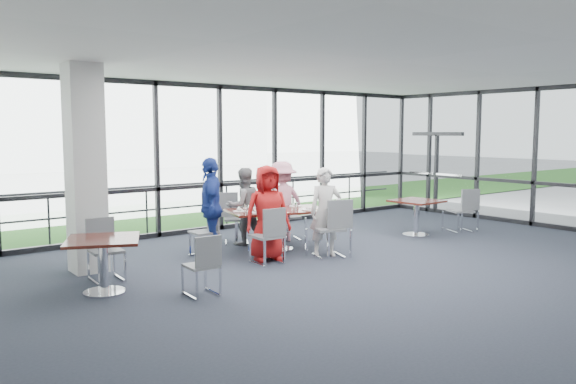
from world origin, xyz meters
TOP-DOWN VIEW (x-y plane):
  - floor at (0.00, 0.00)m, footprint 12.00×10.00m
  - ceiling at (0.00, 0.00)m, footprint 12.00×10.00m
  - curtain_wall_back at (0.00, 5.00)m, footprint 12.00×0.10m
  - exit_door at (6.00, 3.75)m, footprint 0.12×1.60m
  - structural_column at (-3.60, 3.00)m, footprint 0.50×0.50m
  - apron at (0.00, 10.00)m, footprint 80.00×70.00m
  - grass_strip at (0.00, 8.00)m, footprint 80.00×5.00m
  - hangar_main at (4.00, 32.00)m, footprint 24.00×10.00m
  - guard_rail at (0.00, 5.60)m, footprint 12.00×0.06m
  - main_table at (-0.31, 2.46)m, footprint 2.00×1.44m
  - side_table_left at (-3.84, 1.65)m, footprint 1.23×1.23m
  - side_table_right at (2.85, 1.83)m, footprint 0.95×0.95m
  - diner_near_left at (-0.95, 1.90)m, footprint 0.90×0.71m
  - diner_near_right at (0.04, 1.54)m, footprint 0.69×0.63m
  - diner_far_left at (-0.53, 3.27)m, footprint 0.76×0.52m
  - diner_far_right at (0.26, 3.08)m, footprint 1.05×0.58m
  - diner_end at (-1.54, 2.77)m, footprint 0.97×1.16m
  - chair_main_nl at (-1.11, 1.70)m, footprint 0.46×0.46m
  - chair_main_nr at (0.04, 1.45)m, footprint 0.62×0.62m
  - chair_main_fl at (-0.57, 3.46)m, footprint 0.65×0.65m
  - chair_main_fr at (0.43, 3.12)m, footprint 0.58×0.58m
  - chair_main_end at (-1.66, 2.81)m, footprint 0.43×0.43m
  - chair_spare_la at (-2.86, 0.75)m, footprint 0.42×0.42m
  - chair_spare_lb at (-3.59, 2.24)m, footprint 0.46×0.46m
  - chair_spare_r at (3.97, 1.53)m, footprint 0.60×0.60m
  - plate_nl at (-0.86, 2.33)m, footprint 0.28×0.28m
  - plate_nr at (0.10, 2.07)m, footprint 0.26×0.26m
  - plate_fl at (-0.64, 2.89)m, footprint 0.24×0.24m
  - plate_fr at (0.21, 2.60)m, footprint 0.24×0.24m
  - plate_end at (-1.01, 2.65)m, footprint 0.24×0.24m
  - tumbler_a at (-0.52, 2.34)m, footprint 0.07×0.07m
  - tumbler_b at (-0.06, 2.22)m, footprint 0.07×0.07m
  - tumbler_c at (-0.24, 2.69)m, footprint 0.06×0.06m
  - tumbler_d at (-0.99, 2.48)m, footprint 0.08×0.08m
  - menu_a at (-0.57, 2.08)m, footprint 0.38×0.31m
  - menu_b at (0.38, 1.95)m, footprint 0.31×0.25m
  - menu_c at (-0.11, 2.83)m, footprint 0.37×0.33m
  - condiment_caddy at (-0.28, 2.45)m, footprint 0.10×0.07m
  - ketchup_bottle at (-0.30, 2.47)m, footprint 0.06×0.06m
  - green_bottle at (-0.18, 2.51)m, footprint 0.05×0.05m

SIDE VIEW (x-z plane):
  - apron at x=0.00m, z-range -0.03..-0.01m
  - floor at x=0.00m, z-range -0.02..0.00m
  - grass_strip at x=0.00m, z-range 0.01..0.01m
  - chair_spare_la at x=-2.86m, z-range 0.00..0.80m
  - chair_main_end at x=-1.66m, z-range 0.00..0.86m
  - chair_spare_lb at x=-3.59m, z-range 0.00..0.89m
  - chair_main_nl at x=-1.11m, z-range 0.00..0.91m
  - chair_spare_r at x=3.97m, z-range 0.00..0.92m
  - chair_main_fr at x=0.43m, z-range 0.00..0.93m
  - chair_main_fl at x=-0.57m, z-range 0.00..0.97m
  - chair_main_nr at x=0.04m, z-range 0.00..0.99m
  - guard_rail at x=0.00m, z-range 0.47..0.53m
  - main_table at x=-0.31m, z-range 0.24..0.99m
  - side_table_right at x=2.85m, z-range 0.27..1.02m
  - side_table_left at x=-3.84m, z-range 0.27..1.02m
  - diner_far_left at x=-0.53m, z-range 0.00..1.49m
  - menu_a at x=-0.57m, z-range 0.75..0.75m
  - menu_b at x=0.38m, z-range 0.75..0.75m
  - menu_c at x=-0.11m, z-range 0.75..0.75m
  - plate_nl at x=-0.86m, z-range 0.75..0.76m
  - plate_nr at x=0.10m, z-range 0.75..0.76m
  - plate_fl at x=-0.64m, z-range 0.75..0.76m
  - plate_fr at x=0.21m, z-range 0.75..0.76m
  - plate_end at x=-1.01m, z-range 0.75..0.76m
  - condiment_caddy at x=-0.28m, z-range 0.75..0.79m
  - diner_near_right at x=0.04m, z-range 0.00..1.55m
  - diner_far_right at x=0.26m, z-range 0.00..1.59m
  - diner_near_left at x=-0.95m, z-range 0.00..1.62m
  - tumbler_c at x=-0.24m, z-range 0.75..0.88m
  - tumbler_a at x=-0.52m, z-range 0.75..0.88m
  - tumbler_b at x=-0.06m, z-range 0.75..0.88m
  - tumbler_d at x=-0.99m, z-range 0.75..0.90m
  - ketchup_bottle at x=-0.30m, z-range 0.75..0.93m
  - green_bottle at x=-0.18m, z-range 0.75..0.95m
  - diner_end at x=-1.54m, z-range 0.00..1.73m
  - exit_door at x=6.00m, z-range 0.00..2.10m
  - curtain_wall_back at x=0.00m, z-range 0.00..3.20m
  - structural_column at x=-3.60m, z-range 0.00..3.20m
  - hangar_main at x=4.00m, z-range 0.00..6.00m
  - ceiling at x=0.00m, z-range 3.18..3.22m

